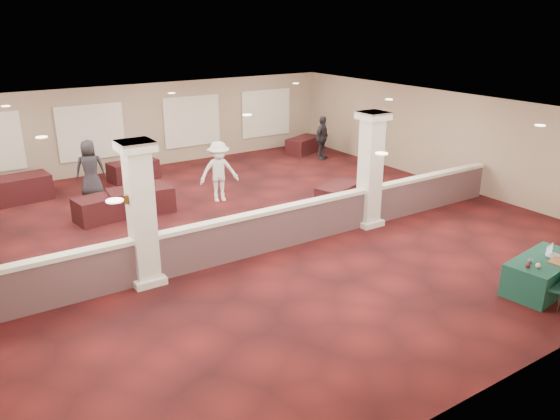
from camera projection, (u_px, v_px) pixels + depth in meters
ground at (249, 229)px, 15.14m from camera, size 16.00×16.00×0.00m
wall_back at (144, 126)px, 20.90m from camera, size 16.00×0.04×3.20m
wall_front at (512, 294)px, 8.30m from camera, size 16.00×0.04×3.20m
wall_right at (450, 139)px, 18.73m from camera, size 0.04×16.00×3.20m
ceiling at (247, 114)px, 14.06m from camera, size 16.00×16.00×0.02m
partition_wall at (279, 227)px, 13.77m from camera, size 15.60×0.28×1.10m
column_left at (141, 213)px, 11.60m from camera, size 0.72×0.72×3.20m
column_right at (370, 169)px, 14.96m from camera, size 0.72×0.72×3.20m
sconce_left at (127, 199)px, 11.34m from camera, size 0.12×0.12×0.18m
sconce_right at (152, 195)px, 11.62m from camera, size 0.12×0.12×0.18m
near_table at (542, 274)px, 11.70m from camera, size 1.99×1.19×0.72m
conf_chair_side at (557, 283)px, 10.96m from camera, size 0.60×0.60×0.89m
far_table_front_left at (106, 207)px, 15.81m from camera, size 1.86×1.12×0.71m
far_table_front_center at (141, 200)px, 16.34m from camera, size 1.97×1.15×0.76m
far_table_front_right at (339, 195)px, 17.03m from camera, size 1.79×1.30×0.65m
far_table_back_left at (17, 189)px, 17.29m from camera, size 2.09×1.20×0.81m
far_table_back_center at (133, 171)px, 19.61m from camera, size 1.81×1.08×0.69m
far_table_back_right at (304, 145)px, 23.50m from camera, size 1.84×1.37×0.67m
attendee_b at (219, 172)px, 17.18m from camera, size 1.33×0.83×1.92m
attendee_c at (322, 138)px, 22.32m from camera, size 1.15×0.92×1.77m
attendee_d at (90, 169)px, 17.60m from camera, size 1.03×0.72×1.88m
laptop_base at (554, 256)px, 11.73m from camera, size 0.36×0.27×0.02m
laptop_screen at (549, 249)px, 11.77m from camera, size 0.33×0.06×0.22m
screen_glow at (549, 250)px, 11.77m from camera, size 0.29×0.04×0.19m
knitting at (558, 262)px, 11.43m from camera, size 0.43×0.35×0.03m
yarn_cream at (538, 266)px, 11.16m from camera, size 0.11×0.11×0.11m
yarn_red at (528, 265)px, 11.17m from camera, size 0.10×0.10×0.10m
yarn_grey at (530, 261)px, 11.37m from camera, size 0.10×0.10×0.10m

